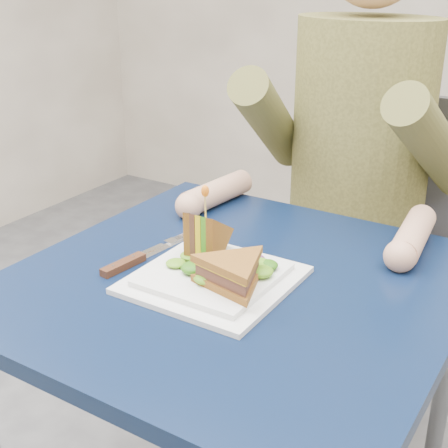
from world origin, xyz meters
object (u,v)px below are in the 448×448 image
Objects in this scene: chair at (363,241)px; fork at (152,250)px; diner at (360,113)px; plate at (214,278)px; table at (235,317)px; sandwich_upright at (206,239)px; sandwich_flat at (233,273)px; knife at (131,261)px.

chair reaches higher than fork.
diner reaches higher than plate.
plate is (-0.02, -0.03, 0.09)m from table.
sandwich_upright is at bearing 0.51° from fork.
table is 2.88× the size of plate.
sandwich_flat is 0.78× the size of knife.
plate is at bearing -44.58° from sandwich_upright.
diner is (-0.00, -0.11, 0.37)m from chair.
sandwich_flat is 0.22m from knife.
chair is at bearing 92.40° from sandwich_flat.
table is 4.20× the size of fork.
knife is (-0.22, 0.00, -0.04)m from sandwich_flat.
fork is at bearing -109.35° from diner.
diner is (-0.00, 0.56, 0.26)m from table.
table is 0.81× the size of chair.
sandwich_flat is at bearing -24.44° from plate.
plate is 1.17× the size of knife.
chair is (0.00, 0.67, -0.11)m from table.
knife is at bearing -107.12° from diner.
chair is 0.71m from sandwich_upright.
fork is at bearing -106.27° from chair.
knife is at bearing -163.64° from table.
diner is 4.30× the size of sandwich_flat.
sandwich_flat reaches higher than plate.
sandwich_upright reaches higher than table.
sandwich_upright is at bearing 171.20° from table.
diner is 0.64m from sandwich_flat.
sandwich_flat is at bearing -62.51° from table.
chair reaches higher than sandwich_upright.
diner is at bearing 87.67° from plate.
sandwich_flat reaches higher than table.
sandwich_flat is 0.97× the size of fork.
fork is (-0.19, -0.55, -0.18)m from diner.
fork is at bearing 177.13° from table.
plate is at bearing 7.44° from knife.
sandwich_upright is at bearing -96.01° from chair.
knife is (-0.19, -0.73, 0.20)m from chair.
sandwich_upright is 0.76× the size of fork.
diner is 0.67m from knife.
sandwich_flat is at bearing -0.86° from knife.
chair is 0.78m from knife.
plate reaches higher than table.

